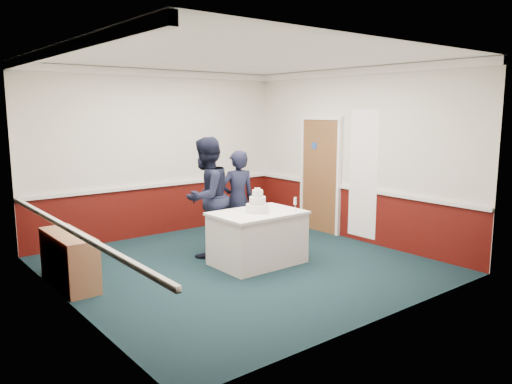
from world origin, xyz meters
TOP-DOWN VIEW (x-y plane):
  - ground at (0.00, 0.00)m, footprint 5.00×5.00m
  - room_shell at (0.08, 0.61)m, footprint 5.00×5.00m
  - sideboard at (-2.28, 0.72)m, footprint 0.41×1.20m
  - cake_table at (0.25, -0.07)m, footprint 1.32×0.92m
  - wedding_cake at (0.25, -0.07)m, footprint 0.35×0.35m
  - cake_knife at (0.22, -0.27)m, footprint 0.02×0.22m
  - champagne_flute at (0.75, -0.35)m, footprint 0.05×0.05m
  - person_man at (-0.10, 0.78)m, footprint 1.12×1.02m
  - person_woman at (0.52, 0.80)m, footprint 0.67×0.51m

SIDE VIEW (x-z plane):
  - ground at x=0.00m, z-range 0.00..0.00m
  - sideboard at x=-2.28m, z-range 0.00..0.70m
  - cake_table at x=0.25m, z-range 0.01..0.80m
  - cake_knife at x=0.22m, z-range 0.79..0.79m
  - person_woman at x=0.52m, z-range 0.00..1.64m
  - wedding_cake at x=0.25m, z-range 0.72..1.08m
  - champagne_flute at x=0.75m, z-range 0.83..1.03m
  - person_man at x=-0.10m, z-range 0.00..1.87m
  - room_shell at x=0.08m, z-range 0.47..3.47m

